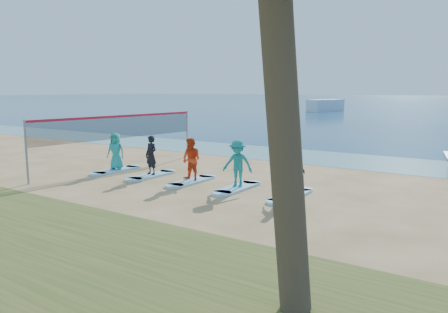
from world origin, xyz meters
The scene contains 14 objects.
ground centered at (0.00, 0.00, 0.00)m, with size 600.00×600.00×0.00m, color tan.
shallow_water centered at (0.00, 10.50, 0.01)m, with size 600.00×600.00×0.00m, color teal.
volleyball_net centered at (-6.95, 2.35, 1.90)m, with size 0.82×9.06×2.50m.
boat_offshore_a centered at (-19.25, 60.97, 0.00)m, with size 2.34×8.38×2.00m, color silver.
surfboard_0 centered at (-6.52, 1.65, 0.04)m, with size 0.70×2.20×0.09m, color #9EDDF6.
student_0 centered at (-6.52, 1.65, 0.91)m, with size 0.80×0.52×1.64m, color teal.
surfboard_1 centered at (-4.38, 1.65, 0.04)m, with size 0.70×2.20×0.09m, color #9EDDF6.
student_1 centered at (-4.38, 1.65, 0.91)m, with size 0.60×0.39×1.65m, color black.
surfboard_2 centered at (-2.24, 1.65, 0.04)m, with size 0.70×2.20×0.09m, color #9EDDF6.
student_2 centered at (-2.24, 1.65, 0.93)m, with size 0.81×0.63×1.67m, color red.
surfboard_3 centered at (-0.09, 1.65, 0.04)m, with size 0.70×2.20×0.09m, color #9EDDF6.
student_3 centered at (-0.09, 1.65, 0.96)m, with size 1.12×0.64×1.74m, color #1A827D.
surfboard_4 centered at (2.05, 1.65, 0.04)m, with size 0.70×2.20×0.09m, color #9EDDF6.
student_4 centered at (2.05, 1.65, 0.90)m, with size 0.95×0.39×1.62m, color black.
Camera 1 is at (8.23, -11.70, 3.61)m, focal length 35.00 mm.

